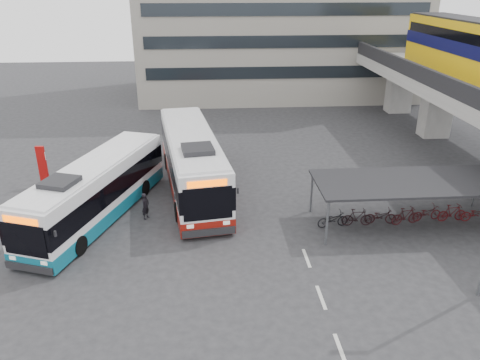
{
  "coord_description": "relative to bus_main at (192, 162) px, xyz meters",
  "views": [
    {
      "loc": [
        -2.03,
        -18.72,
        12.22
      ],
      "look_at": [
        -0.32,
        5.02,
        2.0
      ],
      "focal_mm": 35.0,
      "sensor_mm": 36.0,
      "label": 1
    }
  ],
  "objects": [
    {
      "name": "road_markings",
      "position": [
        5.58,
        -11.58,
        -1.81
      ],
      "size": [
        0.15,
        7.6,
        0.01
      ],
      "color": "beige",
      "rests_on": "ground"
    },
    {
      "name": "bike_shelter",
      "position": [
        11.58,
        -5.58,
        -0.45
      ],
      "size": [
        10.0,
        4.0,
        2.54
      ],
      "color": "#595B60",
      "rests_on": "ground"
    },
    {
      "name": "bus_main",
      "position": [
        0.0,
        0.0,
        0.0
      ],
      "size": [
        4.72,
        13.46,
        3.9
      ],
      "rotation": [
        0.0,
        0.0,
        0.14
      ],
      "color": "white",
      "rests_on": "ground"
    },
    {
      "name": "pedestrian",
      "position": [
        -2.49,
        -3.93,
        -1.05
      ],
      "size": [
        0.57,
        0.66,
        1.52
      ],
      "primitive_type": "imported",
      "rotation": [
        0.0,
        0.0,
        1.13
      ],
      "color": "black",
      "rests_on": "ground"
    },
    {
      "name": "bus_teal",
      "position": [
        -5.13,
        -3.55,
        -0.21
      ],
      "size": [
        6.26,
        11.87,
        3.46
      ],
      "rotation": [
        0.0,
        0.0,
        -0.34
      ],
      "color": "white",
      "rests_on": "ground"
    },
    {
      "name": "sign_totem_north",
      "position": [
        -9.48,
        1.1,
        -0.44
      ],
      "size": [
        0.58,
        0.23,
        2.67
      ],
      "rotation": [
        0.0,
        0.0,
        -0.12
      ],
      "color": "#A20B0A",
      "rests_on": "ground"
    },
    {
      "name": "ground",
      "position": [
        3.08,
        -8.58,
        -1.81
      ],
      "size": [
        120.0,
        120.0,
        0.0
      ],
      "primitive_type": "plane",
      "color": "#28282B",
      "rests_on": "ground"
    }
  ]
}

